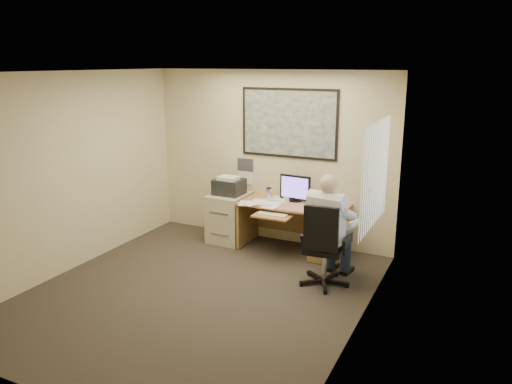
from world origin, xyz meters
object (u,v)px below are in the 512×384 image
at_px(filing_cabinet, 229,213).
at_px(person, 326,230).
at_px(office_chair, 323,262).
at_px(desk, 315,226).

bearing_deg(filing_cabinet, person, -24.94).
xyz_separation_m(office_chair, person, (0.00, 0.08, 0.40)).
bearing_deg(desk, filing_cabinet, -179.18).
distance_m(filing_cabinet, office_chair, 2.14).
bearing_deg(filing_cabinet, office_chair, -26.98).
distance_m(office_chair, person, 0.41).
xyz_separation_m(desk, filing_cabinet, (-1.44, -0.02, 0.01)).
relative_size(desk, office_chair, 1.44).
distance_m(desk, office_chair, 1.10).
distance_m(filing_cabinet, person, 2.12).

